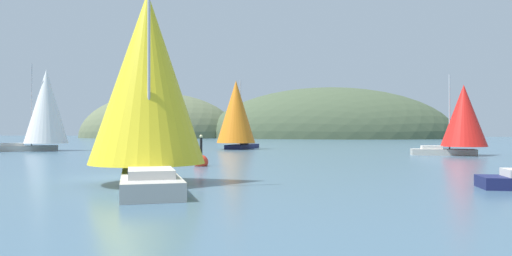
{
  "coord_description": "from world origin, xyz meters",
  "views": [
    {
      "loc": [
        13.69,
        -25.25,
        2.76
      ],
      "look_at": [
        0.0,
        41.5,
        3.04
      ],
      "focal_mm": 33.24,
      "sensor_mm": 36.0,
      "label": 1
    }
  ],
  "objects": [
    {
      "name": "sailboat_orange_sail",
      "position": [
        -2.71,
        40.64,
        5.14
      ],
      "size": [
        6.19,
        9.91,
        10.15
      ],
      "color": "#191E4C",
      "rests_on": "ground_plane"
    },
    {
      "name": "sailboat_red_spinnaker",
      "position": [
        25.34,
        29.55,
        4.09
      ],
      "size": [
        7.9,
        4.85,
        8.85
      ],
      "color": "#B7B2A8",
      "rests_on": "ground_plane"
    },
    {
      "name": "sailboat_white_mainsail",
      "position": [
        -26.19,
        30.42,
        5.68
      ],
      "size": [
        9.71,
        8.48,
        11.46
      ],
      "color": "#B7B2A8",
      "rests_on": "ground_plane"
    },
    {
      "name": "headland_left",
      "position": [
        -55.0,
        135.0,
        0.0
      ],
      "size": [
        58.47,
        44.0,
        32.06
      ],
      "primitive_type": "ellipsoid",
      "color": "#5B6647",
      "rests_on": "ground_plane"
    },
    {
      "name": "ground_plane",
      "position": [
        0.0,
        0.0,
        0.0
      ],
      "size": [
        360.0,
        360.0,
        0.0
      ],
      "primitive_type": "plane",
      "color": "#426075"
    },
    {
      "name": "channel_buoy",
      "position": [
        2.33,
        9.28,
        0.37
      ],
      "size": [
        1.1,
        1.1,
        2.64
      ],
      "color": "red",
      "rests_on": "ground_plane"
    },
    {
      "name": "sailboat_yellow_sail",
      "position": [
        3.44,
        -2.77,
        5.17
      ],
      "size": [
        8.07,
        10.56,
        10.17
      ],
      "color": "#B7B2A8",
      "rests_on": "ground_plane"
    },
    {
      "name": "headland_center",
      "position": [
        5.0,
        135.0,
        0.0
      ],
      "size": [
        83.0,
        44.0,
        34.0
      ],
      "primitive_type": "ellipsoid",
      "color": "#425138",
      "rests_on": "ground_plane"
    }
  ]
}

